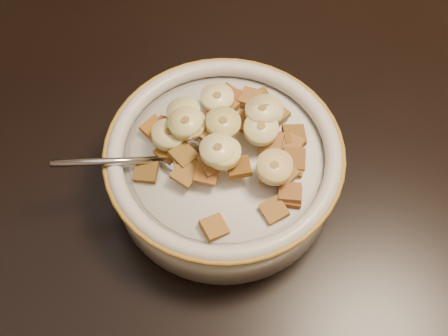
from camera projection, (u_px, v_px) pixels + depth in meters
floor at (151, 325)px, 1.35m from camera, size 4.00×4.50×0.10m
table at (79, 114)px, 0.68m from camera, size 1.41×0.92×0.04m
cereal_bowl at (224, 171)px, 0.59m from camera, size 0.21×0.21×0.05m
milk at (224, 157)px, 0.57m from camera, size 0.17×0.17×0.00m
spoon at (187, 159)px, 0.56m from camera, size 0.06×0.06×0.01m
cereal_square_0 at (169, 152)px, 0.56m from camera, size 0.02×0.02×0.01m
cereal_square_1 at (294, 135)px, 0.57m from camera, size 0.03×0.03×0.01m
cereal_square_2 at (212, 163)px, 0.54m from camera, size 0.02×0.02×0.01m
cereal_square_3 at (294, 159)px, 0.56m from camera, size 0.03×0.03×0.01m
cereal_square_4 at (291, 145)px, 0.56m from camera, size 0.03×0.03×0.01m
cereal_square_5 at (284, 173)px, 0.55m from camera, size 0.02×0.02×0.01m
cereal_square_6 at (146, 172)px, 0.55m from camera, size 0.03×0.03×0.01m
cereal_square_7 at (271, 142)px, 0.56m from camera, size 0.03×0.03×0.01m
cereal_square_8 at (271, 174)px, 0.55m from camera, size 0.03×0.03×0.01m
cereal_square_9 at (207, 172)px, 0.54m from camera, size 0.03×0.03×0.01m
cereal_square_10 at (212, 133)px, 0.55m from camera, size 0.03×0.02×0.01m
cereal_square_11 at (167, 128)px, 0.57m from camera, size 0.03×0.03×0.01m
cereal_square_12 at (251, 98)px, 0.59m from camera, size 0.03×0.03×0.01m
cereal_square_13 at (154, 129)px, 0.57m from camera, size 0.02×0.02×0.01m
cereal_square_14 at (230, 98)px, 0.59m from camera, size 0.03×0.03×0.01m
cereal_square_15 at (292, 165)px, 0.56m from camera, size 0.03×0.03×0.01m
cereal_square_16 at (183, 155)px, 0.55m from camera, size 0.02×0.02×0.01m
cereal_square_17 at (290, 193)px, 0.54m from camera, size 0.03×0.03×0.01m
cereal_square_18 at (228, 96)px, 0.59m from camera, size 0.02×0.02×0.01m
cereal_square_19 at (274, 210)px, 0.53m from camera, size 0.02×0.02×0.01m
cereal_square_20 at (214, 227)px, 0.53m from camera, size 0.02×0.02×0.01m
cereal_square_21 at (290, 197)px, 0.54m from camera, size 0.03×0.03×0.01m
cereal_square_22 at (217, 116)px, 0.57m from camera, size 0.03×0.03×0.01m
cereal_square_23 at (225, 106)px, 0.58m from camera, size 0.02×0.02×0.01m
cereal_square_24 at (239, 167)px, 0.54m from camera, size 0.03×0.03×0.01m
cereal_square_25 at (164, 133)px, 0.57m from camera, size 0.02×0.02×0.01m
cereal_square_26 at (260, 99)px, 0.59m from camera, size 0.03×0.03×0.01m
cereal_square_27 at (248, 122)px, 0.57m from camera, size 0.03×0.03×0.01m
cereal_square_28 at (185, 174)px, 0.54m from camera, size 0.03×0.03×0.01m
cereal_square_29 at (186, 169)px, 0.55m from camera, size 0.03×0.03×0.01m
cereal_square_30 at (276, 114)px, 0.58m from camera, size 0.02×0.02×0.01m
banana_slice_0 at (217, 98)px, 0.58m from camera, size 0.04×0.04×0.01m
banana_slice_1 at (275, 165)px, 0.54m from camera, size 0.04×0.04×0.01m
banana_slice_2 at (266, 111)px, 0.56m from camera, size 0.04×0.04×0.01m
banana_slice_3 at (261, 129)px, 0.55m from camera, size 0.04×0.04×0.01m
banana_slice_4 at (188, 124)px, 0.55m from camera, size 0.04×0.04×0.01m
banana_slice_5 at (262, 111)px, 0.56m from camera, size 0.04×0.04×0.02m
banana_slice_6 at (223, 123)px, 0.55m from camera, size 0.04×0.04×0.01m
banana_slice_7 at (218, 150)px, 0.53m from camera, size 0.04×0.04×0.01m
banana_slice_8 at (185, 123)px, 0.55m from camera, size 0.04×0.04×0.02m
banana_slice_9 at (169, 135)px, 0.56m from camera, size 0.04×0.04×0.01m
banana_slice_10 at (184, 113)px, 0.56m from camera, size 0.04×0.04×0.01m
banana_slice_11 at (274, 168)px, 0.53m from camera, size 0.04×0.04×0.01m
banana_slice_12 at (223, 153)px, 0.53m from camera, size 0.04×0.04×0.01m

